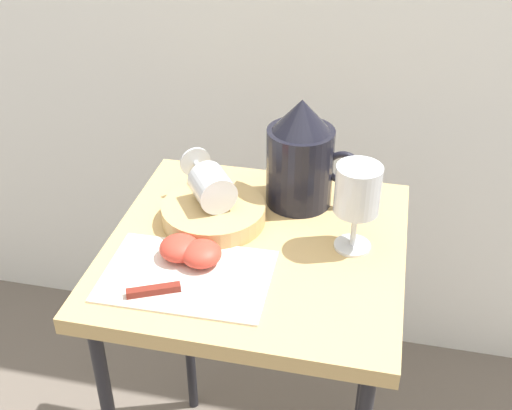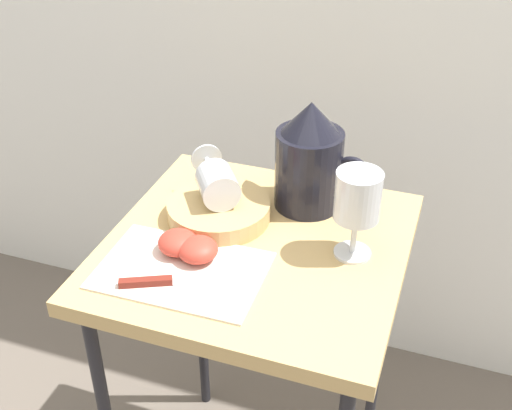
{
  "view_description": "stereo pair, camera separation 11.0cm",
  "coord_description": "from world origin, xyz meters",
  "views": [
    {
      "loc": [
        0.2,
        -0.9,
        1.41
      ],
      "look_at": [
        0.0,
        0.0,
        0.81
      ],
      "focal_mm": 45.88,
      "sensor_mm": 36.0,
      "label": 1
    },
    {
      "loc": [
        0.3,
        -0.87,
        1.41
      ],
      "look_at": [
        0.0,
        0.0,
        0.81
      ],
      "focal_mm": 45.88,
      "sensor_mm": 36.0,
      "label": 2
    }
  ],
  "objects": [
    {
      "name": "apple_half_right",
      "position": [
        -0.08,
        -0.08,
        0.75
      ],
      "size": [
        0.07,
        0.07,
        0.04
      ],
      "primitive_type": "ellipsoid",
      "color": "#CC3D2D",
      "rests_on": "linen_napkin"
    },
    {
      "name": "apple_half_left",
      "position": [
        -0.12,
        -0.07,
        0.75
      ],
      "size": [
        0.07,
        0.07,
        0.04
      ],
      "primitive_type": "ellipsoid",
      "color": "#CC3D2D",
      "rests_on": "linen_napkin"
    },
    {
      "name": "table",
      "position": [
        0.0,
        0.0,
        0.65
      ],
      "size": [
        0.52,
        0.51,
        0.73
      ],
      "color": "tan",
      "rests_on": "ground_plane"
    },
    {
      "name": "pitcher",
      "position": [
        0.05,
        0.15,
        0.81
      ],
      "size": [
        0.18,
        0.13,
        0.21
      ],
      "color": "black",
      "rests_on": "table"
    },
    {
      "name": "basket_tray",
      "position": [
        -0.09,
        0.05,
        0.75
      ],
      "size": [
        0.19,
        0.19,
        0.03
      ],
      "primitive_type": "cylinder",
      "color": "tan",
      "rests_on": "table"
    },
    {
      "name": "wine_glass_tipped_near",
      "position": [
        -0.1,
        0.06,
        0.8
      ],
      "size": [
        0.13,
        0.15,
        0.07
      ],
      "color": "silver",
      "rests_on": "basket_tray"
    },
    {
      "name": "knife",
      "position": [
        -0.1,
        -0.16,
        0.74
      ],
      "size": [
        0.2,
        0.1,
        0.01
      ],
      "color": "silver",
      "rests_on": "linen_napkin"
    },
    {
      "name": "linen_napkin",
      "position": [
        -0.09,
        -0.11,
        0.73
      ],
      "size": [
        0.27,
        0.19,
        0.0
      ],
      "primitive_type": "cube",
      "rotation": [
        0.0,
        0.0,
        0.02
      ],
      "color": "silver",
      "rests_on": "table"
    },
    {
      "name": "wine_glass_upright",
      "position": [
        0.17,
        0.03,
        0.84
      ],
      "size": [
        0.08,
        0.08,
        0.16
      ],
      "color": "silver",
      "rests_on": "table"
    }
  ]
}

